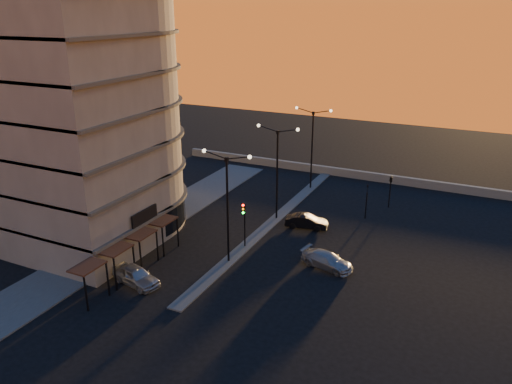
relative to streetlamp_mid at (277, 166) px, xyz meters
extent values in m
plane|color=black|center=(0.00, -10.00, -5.59)|extent=(120.00, 120.00, 0.00)
cube|color=#474745|center=(-10.50, -6.00, -5.53)|extent=(5.00, 40.00, 0.12)
cube|color=#474745|center=(0.00, 0.00, -5.53)|extent=(1.20, 36.00, 0.12)
cube|color=slate|center=(2.00, 16.00, -5.09)|extent=(44.00, 0.50, 1.00)
cylinder|color=slate|center=(-14.00, -8.00, 6.91)|extent=(14.00, 14.00, 25.00)
cube|color=slate|center=(-14.00, -13.00, 6.91)|extent=(14.00, 10.00, 25.00)
cylinder|color=black|center=(-14.00, -8.00, -3.99)|extent=(14.16, 14.16, 2.40)
cube|color=black|center=(-6.80, -12.00, -1.99)|extent=(0.15, 3.20, 1.20)
cylinder|color=black|center=(0.00, -10.00, -1.09)|extent=(0.18, 0.18, 9.00)
cube|color=black|center=(0.00, -10.00, 3.31)|extent=(0.25, 0.25, 0.35)
sphere|color=#FFE5B2|center=(-2.00, -10.00, 3.76)|extent=(0.32, 0.32, 0.32)
sphere|color=#FFE5B2|center=(2.00, -10.00, 3.76)|extent=(0.32, 0.32, 0.32)
cylinder|color=black|center=(0.00, 0.00, -1.09)|extent=(0.18, 0.18, 9.00)
cube|color=black|center=(0.00, 0.00, 3.31)|extent=(0.25, 0.25, 0.35)
sphere|color=#FFE5B2|center=(-2.00, 0.00, 3.76)|extent=(0.32, 0.32, 0.32)
sphere|color=#FFE5B2|center=(2.00, 0.00, 3.76)|extent=(0.32, 0.32, 0.32)
cylinder|color=black|center=(0.00, 10.00, -1.09)|extent=(0.18, 0.18, 9.00)
cube|color=black|center=(0.00, 10.00, 3.31)|extent=(0.25, 0.25, 0.35)
sphere|color=#FFE5B2|center=(-2.00, 10.00, 3.76)|extent=(0.32, 0.32, 0.32)
sphere|color=#FFE5B2|center=(2.00, 10.00, 3.76)|extent=(0.32, 0.32, 0.32)
cylinder|color=black|center=(0.00, -7.00, -3.99)|extent=(0.12, 0.12, 3.20)
cube|color=black|center=(0.00, -7.18, -1.84)|extent=(0.28, 0.16, 1.00)
sphere|color=#FF0C05|center=(0.00, -7.28, -1.49)|extent=(0.20, 0.20, 0.20)
sphere|color=orange|center=(0.00, -7.28, -1.84)|extent=(0.20, 0.20, 0.20)
sphere|color=#0CFF26|center=(0.00, -7.28, -2.19)|extent=(0.20, 0.20, 0.20)
cylinder|color=black|center=(8.00, 4.00, -4.19)|extent=(0.12, 0.12, 2.80)
imported|color=black|center=(8.00, 4.00, -2.39)|extent=(0.13, 0.16, 0.80)
cylinder|color=black|center=(9.50, 8.00, -4.19)|extent=(0.12, 0.12, 2.80)
imported|color=black|center=(9.50, 8.00, -2.39)|extent=(0.42, 1.99, 0.80)
imported|color=#A2A7AA|center=(-4.66, -16.22, -4.87)|extent=(4.53, 2.62, 1.45)
imported|color=black|center=(3.46, -0.74, -4.93)|extent=(4.24, 2.19, 1.33)
imported|color=#979B9E|center=(7.68, -7.37, -4.96)|extent=(4.68, 2.72, 1.27)
camera|label=1|loc=(18.11, -42.37, 14.31)|focal=35.00mm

